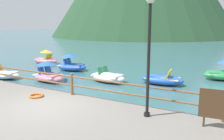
# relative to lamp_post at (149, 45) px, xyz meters

# --- Properties ---
(ground_plane) EXTENTS (200.00, 200.00, 0.00)m
(ground_plane) POSITION_rel_lamp_post_xyz_m (-3.68, 39.15, -2.77)
(ground_plane) COLOR #3D6B75
(dock_railing) EXTENTS (23.92, 0.12, 0.95)m
(dock_railing) POSITION_rel_lamp_post_xyz_m (-3.68, 0.70, -1.78)
(dock_railing) COLOR brown
(dock_railing) RESTS_ON promenade_dock
(lamp_post) EXTENTS (0.28, 0.28, 3.91)m
(lamp_post) POSITION_rel_lamp_post_xyz_m (0.00, 0.00, 0.00)
(lamp_post) COLOR black
(lamp_post) RESTS_ON promenade_dock
(sign_board) EXTENTS (1.18, 0.17, 1.19)m
(sign_board) POSITION_rel_lamp_post_xyz_m (2.19, 0.08, -1.64)
(sign_board) COLOR silver
(sign_board) RESTS_ON promenade_dock
(life_ring) EXTENTS (0.61, 0.61, 0.09)m
(life_ring) POSITION_rel_lamp_post_xyz_m (-4.84, -0.25, -2.32)
(life_ring) COLOR orange
(life_ring) RESTS_ON promenade_dock
(pedal_boat_0) EXTENTS (2.52, 1.63, 1.22)m
(pedal_boat_0) POSITION_rel_lamp_post_xyz_m (-7.50, 3.24, -2.37)
(pedal_boat_0) COLOR pink
(pedal_boat_0) RESTS_ON ground
(pedal_boat_1) EXTENTS (2.46, 1.53, 1.25)m
(pedal_boat_1) POSITION_rel_lamp_post_xyz_m (-8.32, 6.53, -2.35)
(pedal_boat_1) COLOR blue
(pedal_boat_1) RESTS_ON ground
(pedal_boat_2) EXTENTS (2.51, 1.54, 0.88)m
(pedal_boat_2) POSITION_rel_lamp_post_xyz_m (-4.25, 4.81, -2.48)
(pedal_boat_2) COLOR white
(pedal_boat_2) RESTS_ON ground
(pedal_boat_3) EXTENTS (2.51, 1.35, 0.88)m
(pedal_boat_3) POSITION_rel_lamp_post_xyz_m (-1.21, 5.78, -2.47)
(pedal_boat_3) COLOR blue
(pedal_boat_3) RESTS_ON ground
(pedal_boat_4) EXTENTS (2.63, 1.87, 1.27)m
(pedal_boat_4) POSITION_rel_lamp_post_xyz_m (1.82, 8.65, -2.35)
(pedal_boat_4) COLOR green
(pedal_boat_4) RESTS_ON ground
(pedal_boat_5) EXTENTS (2.40, 1.39, 1.23)m
(pedal_boat_5) POSITION_rel_lamp_post_xyz_m (-12.11, 7.77, -2.37)
(pedal_boat_5) COLOR pink
(pedal_boat_5) RESTS_ON ground
(pedal_boat_7) EXTENTS (2.72, 1.71, 0.83)m
(pedal_boat_7) POSITION_rel_lamp_post_xyz_m (-10.56, 2.36, -2.51)
(pedal_boat_7) COLOR white
(pedal_boat_7) RESTS_ON ground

